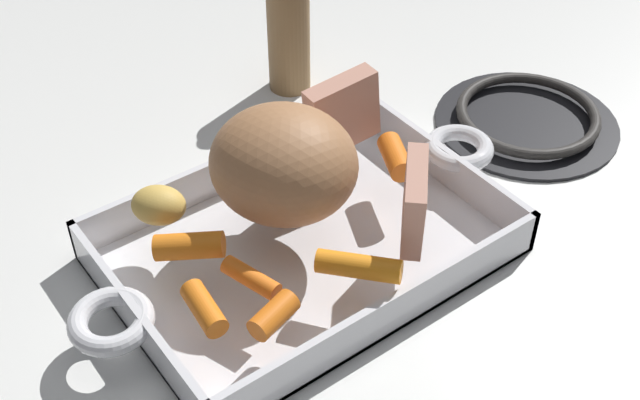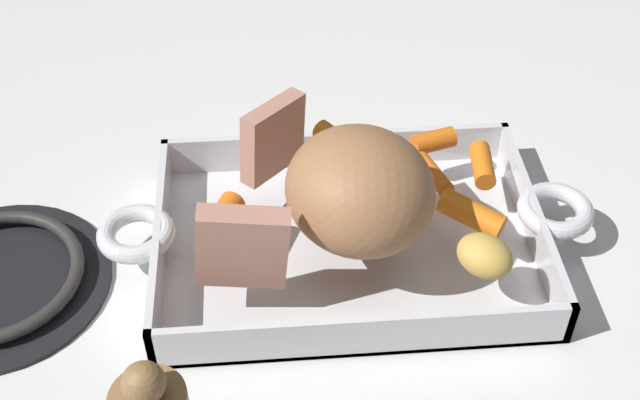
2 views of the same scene
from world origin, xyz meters
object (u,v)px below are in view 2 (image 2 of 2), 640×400
baby_carrot_northeast (346,147)px  baby_carrot_center_right (433,174)px  roasting_dish (348,240)px  baby_carrot_short (433,141)px  potato_halved (485,256)px  roast_slice_thick (242,247)px  pork_roast (360,190)px  baby_carrot_southwest (472,214)px  roast_slice_thin (273,138)px  baby_carrot_center_left (222,219)px  baby_carrot_long (482,165)px

baby_carrot_northeast → baby_carrot_center_right: baby_carrot_northeast is taller
roasting_dish → baby_carrot_short: size_ratio=10.84×
potato_halved → roast_slice_thick: bearing=178.1°
pork_roast → baby_carrot_southwest: size_ratio=2.26×
roast_slice_thin → baby_carrot_center_left: roast_slice_thin is taller
baby_carrot_northeast → potato_halved: size_ratio=1.45×
roast_slice_thick → baby_carrot_southwest: size_ratio=1.26×
baby_carrot_southwest → pork_roast: bearing=-177.8°
baby_carrot_short → roast_slice_thick: bearing=-140.3°
roast_slice_thin → baby_carrot_southwest: roast_slice_thin is taller
roast_slice_thick → baby_carrot_short: 0.24m
roast_slice_thick → baby_carrot_center_left: 0.07m
baby_carrot_northeast → baby_carrot_center_right: bearing=-29.2°
pork_roast → baby_carrot_southwest: bearing=2.2°
baby_carrot_long → baby_carrot_center_right: 0.05m
baby_carrot_long → pork_roast: bearing=-150.8°
baby_carrot_southwest → baby_carrot_center_right: baby_carrot_southwest is taller
roasting_dish → pork_roast: (0.01, -0.02, 0.08)m
baby_carrot_long → baby_carrot_southwest: size_ratio=0.85×
pork_roast → baby_carrot_center_left: size_ratio=2.66×
roast_slice_thick → roast_slice_thin: 0.14m
pork_roast → baby_carrot_center_left: bearing=173.2°
baby_carrot_long → roast_slice_thick: bearing=-152.8°
baby_carrot_southwest → baby_carrot_short: bearing=98.2°
roasting_dish → roast_slice_thick: roast_slice_thick is taller
roasting_dish → baby_carrot_long: baby_carrot_long is taller
roasting_dish → roast_slice_thin: bearing=132.1°
pork_roast → baby_carrot_long: pork_roast is taller
roast_slice_thick → baby_carrot_short: bearing=39.7°
baby_carrot_northeast → potato_halved: potato_halved is taller
baby_carrot_southwest → baby_carrot_center_right: 0.06m
roasting_dish → baby_carrot_northeast: 0.09m
pork_roast → baby_carrot_center_right: (0.08, 0.06, -0.04)m
baby_carrot_northeast → baby_carrot_short: 0.08m
roasting_dish → baby_carrot_center_right: 0.10m
baby_carrot_northeast → baby_carrot_short: (0.08, 0.00, -0.00)m
potato_halved → roasting_dish: bearing=144.5°
roast_slice_thick → roast_slice_thin: roast_slice_thick is taller
roast_slice_thick → baby_carrot_northeast: roast_slice_thick is taller
baby_carrot_long → baby_carrot_northeast: baby_carrot_northeast is taller
pork_roast → baby_carrot_short: 0.14m
pork_roast → baby_carrot_southwest: 0.11m
baby_carrot_center_left → roasting_dish: bearing=4.3°
pork_roast → baby_carrot_center_left: pork_roast is taller
roast_slice_thin → baby_carrot_center_left: (-0.05, -0.08, -0.02)m
baby_carrot_long → potato_halved: size_ratio=1.01×
roast_slice_thick → baby_carrot_center_right: bearing=31.5°
baby_carrot_short → baby_carrot_center_right: size_ratio=0.79×
baby_carrot_southwest → roasting_dish: bearing=170.0°
baby_carrot_long → potato_halved: 0.12m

